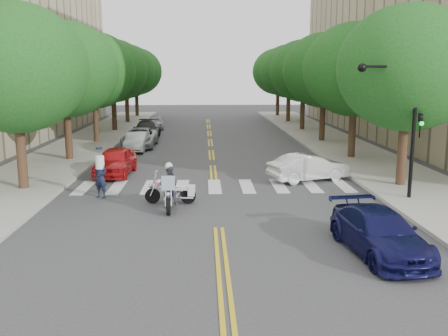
{
  "coord_description": "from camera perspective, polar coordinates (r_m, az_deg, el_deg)",
  "views": [
    {
      "loc": [
        -0.49,
        -16.74,
        5.32
      ],
      "look_at": [
        0.36,
        4.41,
        1.3
      ],
      "focal_mm": 40.0,
      "sensor_mm": 36.0,
      "label": 1
    }
  ],
  "objects": [
    {
      "name": "sidewalk_left",
      "position": [
        40.12,
        -15.3,
        2.85
      ],
      "size": [
        5.0,
        60.0,
        0.15
      ],
      "primitive_type": "cube",
      "color": "#9E9991",
      "rests_on": "ground"
    },
    {
      "name": "officer_standing",
      "position": [
        22.23,
        -13.93,
        -1.07
      ],
      "size": [
        0.77,
        0.66,
        1.78
      ],
      "primitive_type": "imported",
      "rotation": [
        0.0,
        0.0,
        -0.44
      ],
      "color": "black",
      "rests_on": "ground"
    },
    {
      "name": "parked_car_d",
      "position": [
        41.76,
        -8.81,
        4.33
      ],
      "size": [
        2.18,
        5.16,
        1.49
      ],
      "primitive_type": "imported",
      "rotation": [
        0.0,
        0.0,
        0.02
      ],
      "color": "black",
      "rests_on": "ground"
    },
    {
      "name": "motorcycle_police",
      "position": [
        19.92,
        -6.27,
        -2.3
      ],
      "size": [
        0.79,
        2.33,
        1.89
      ],
      "rotation": [
        0.0,
        0.0,
        3.16
      ],
      "color": "black",
      "rests_on": "ground"
    },
    {
      "name": "tree_r_0",
      "position": [
        24.57,
        20.27,
        10.65
      ],
      "size": [
        6.4,
        6.4,
        8.45
      ],
      "color": "#382316",
      "rests_on": "ground"
    },
    {
      "name": "tree_l_3",
      "position": [
        47.47,
        -12.63,
        10.78
      ],
      "size": [
        6.4,
        6.4,
        8.45
      ],
      "color": "#382316",
      "rests_on": "ground"
    },
    {
      "name": "tree_r_2",
      "position": [
        39.84,
        11.37,
        10.88
      ],
      "size": [
        6.4,
        6.4,
        8.45
      ],
      "color": "#382316",
      "rests_on": "ground"
    },
    {
      "name": "tree_l_4",
      "position": [
        55.37,
        -11.15,
        10.79
      ],
      "size": [
        6.4,
        6.4,
        8.45
      ],
      "color": "#382316",
      "rests_on": "ground"
    },
    {
      "name": "traffic_signal_pole",
      "position": [
        21.9,
        19.82,
        5.93
      ],
      "size": [
        2.82,
        0.42,
        6.0
      ],
      "color": "black",
      "rests_on": "ground"
    },
    {
      "name": "motorcycle_parked",
      "position": [
        20.79,
        -5.64,
        -2.77
      ],
      "size": [
        2.12,
        0.56,
        1.37
      ],
      "rotation": [
        0.0,
        0.0,
        1.5
      ],
      "color": "black",
      "rests_on": "ground"
    },
    {
      "name": "parked_car_b",
      "position": [
        35.37,
        -9.96,
        2.99
      ],
      "size": [
        1.38,
        3.91,
        1.29
      ],
      "primitive_type": "imported",
      "rotation": [
        0.0,
        0.0,
        -0.0
      ],
      "color": "silver",
      "rests_on": "ground"
    },
    {
      "name": "parked_car_c",
      "position": [
        37.13,
        -9.61,
        3.44
      ],
      "size": [
        2.33,
        5.02,
        1.39
      ],
      "primitive_type": "imported",
      "rotation": [
        0.0,
        0.0,
        -0.0
      ],
      "color": "#9C9FA3",
      "rests_on": "ground"
    },
    {
      "name": "tree_r_1",
      "position": [
        32.12,
        14.77,
        10.82
      ],
      "size": [
        6.4,
        6.4,
        8.45
      ],
      "color": "#382316",
      "rests_on": "ground"
    },
    {
      "name": "parked_car_e",
      "position": [
        49.09,
        -7.85,
        5.21
      ],
      "size": [
        1.88,
        4.04,
        1.34
      ],
      "primitive_type": "imported",
      "rotation": [
        0.0,
        0.0,
        0.08
      ],
      "color": "#A5A4A9",
      "rests_on": "ground"
    },
    {
      "name": "parked_car_a",
      "position": [
        27.05,
        -12.31,
        0.75
      ],
      "size": [
        1.97,
        4.42,
        1.48
      ],
      "primitive_type": "imported",
      "rotation": [
        0.0,
        0.0,
        -0.05
      ],
      "color": "red",
      "rests_on": "ground"
    },
    {
      "name": "convertible",
      "position": [
        25.38,
        9.64,
        0.07
      ],
      "size": [
        4.38,
        2.85,
        1.36
      ],
      "primitive_type": "imported",
      "rotation": [
        0.0,
        0.0,
        1.94
      ],
      "color": "white",
      "rests_on": "ground"
    },
    {
      "name": "sedan_blue",
      "position": [
        15.68,
        17.34,
        -7.06
      ],
      "size": [
        2.33,
        4.7,
        1.31
      ],
      "primitive_type": "imported",
      "rotation": [
        0.0,
        0.0,
        0.11
      ],
      "color": "#0F1042",
      "rests_on": "ground"
    },
    {
      "name": "tree_r_4",
      "position": [
        55.53,
        7.45,
        10.9
      ],
      "size": [
        6.4,
        6.4,
        8.45
      ],
      "color": "#382316",
      "rests_on": "ground"
    },
    {
      "name": "tree_r_3",
      "position": [
        47.66,
        9.09,
        10.9
      ],
      "size": [
        6.4,
        6.4,
        8.45
      ],
      "color": "#382316",
      "rests_on": "ground"
    },
    {
      "name": "tree_l_2",
      "position": [
        39.62,
        -14.69,
        10.74
      ],
      "size": [
        6.4,
        6.4,
        8.45
      ],
      "color": "#382316",
      "rests_on": "ground"
    },
    {
      "name": "tree_l_0",
      "position": [
        24.21,
        -22.79,
        10.49
      ],
      "size": [
        6.4,
        6.4,
        8.45
      ],
      "color": "#382316",
      "rests_on": "ground"
    },
    {
      "name": "ground",
      "position": [
        17.57,
        -0.61,
        -6.87
      ],
      "size": [
        140.0,
        140.0,
        0.0
      ],
      "primitive_type": "plane",
      "color": "#38383A",
      "rests_on": "ground"
    },
    {
      "name": "sidewalk_right",
      "position": [
        40.35,
        12.05,
        3.04
      ],
      "size": [
        5.0,
        60.0,
        0.15
      ],
      "primitive_type": "cube",
      "color": "#9E9991",
      "rests_on": "ground"
    },
    {
      "name": "tree_l_1",
      "position": [
        31.84,
        -17.76,
        10.67
      ],
      "size": [
        6.4,
        6.4,
        8.45
      ],
      "color": "#382316",
      "rests_on": "ground"
    },
    {
      "name": "tree_l_5",
      "position": [
        63.29,
        -10.05,
        10.8
      ],
      "size": [
        6.4,
        6.4,
        8.45
      ],
      "color": "#382316",
      "rests_on": "ground"
    },
    {
      "name": "tree_r_5",
      "position": [
        63.43,
        6.21,
        10.9
      ],
      "size": [
        6.4,
        6.4,
        8.45
      ],
      "color": "#382316",
      "rests_on": "ground"
    }
  ]
}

